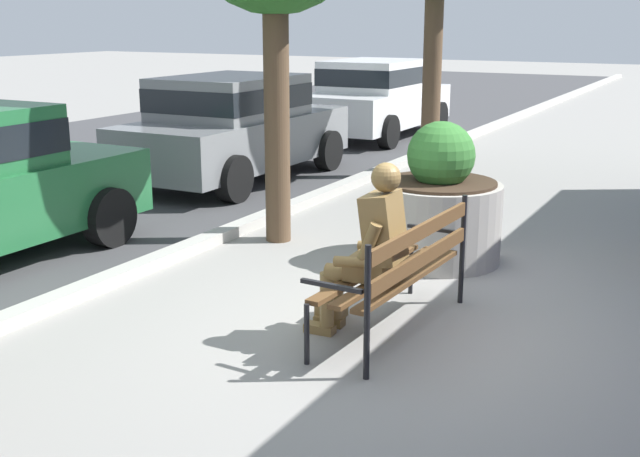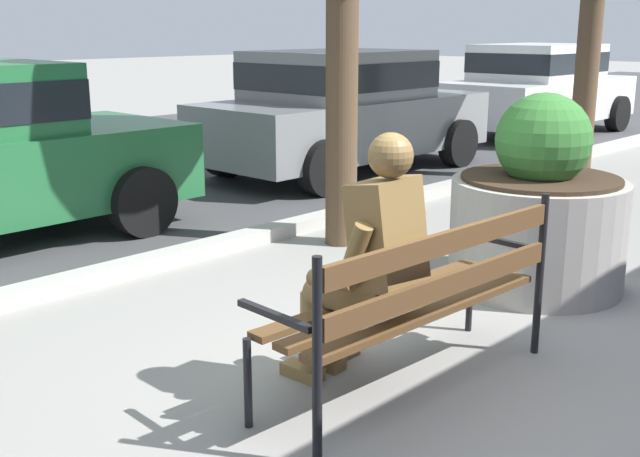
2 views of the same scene
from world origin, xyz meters
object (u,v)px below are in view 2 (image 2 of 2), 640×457
(park_bench, at_px, (420,292))
(parked_car_white, at_px, (539,86))
(parked_car_grey, at_px, (343,107))
(bronze_statue_seated, at_px, (365,268))
(concrete_planter, at_px, (538,215))

(park_bench, height_order, parked_car_white, parked_car_white)
(park_bench, distance_m, parked_car_grey, 6.38)
(bronze_statue_seated, relative_size, parked_car_white, 0.33)
(park_bench, distance_m, concrete_planter, 2.01)
(park_bench, bearing_deg, bronze_statue_seated, 130.75)
(park_bench, xyz_separation_m, parked_car_white, (9.57, 4.55, 0.30))
(concrete_planter, distance_m, parked_car_white, 8.66)
(bronze_statue_seated, relative_size, concrete_planter, 0.97)
(concrete_planter, height_order, parked_car_white, parked_car_white)
(bronze_statue_seated, relative_size, parked_car_grey, 0.33)
(bronze_statue_seated, bearing_deg, parked_car_grey, 43.02)
(parked_car_white, bearing_deg, parked_car_grey, 180.00)
(parked_car_grey, bearing_deg, park_bench, -134.45)
(concrete_planter, xyz_separation_m, parked_car_grey, (2.49, 4.14, 0.30))
(park_bench, bearing_deg, parked_car_grey, 45.55)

